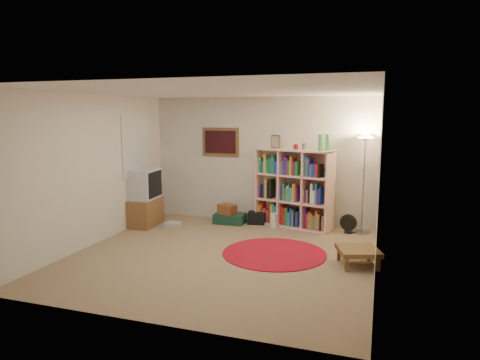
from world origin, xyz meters
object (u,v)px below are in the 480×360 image
object	(u,v)px
side_table	(358,251)
floor_fan	(348,224)
tv_stand	(143,198)
floor_lamp	(365,151)
suitcase	(230,218)
bookshelf	(293,189)

from	to	relation	value
side_table	floor_fan	bearing A→B (deg)	98.53
floor_fan	side_table	world-z (taller)	floor_fan
tv_stand	side_table	distance (m)	4.26
floor_lamp	suitcase	xyz separation A→B (m)	(-2.54, -0.08, -1.41)
floor_fan	tv_stand	world-z (taller)	tv_stand
floor_lamp	side_table	world-z (taller)	floor_lamp
bookshelf	floor_fan	bearing A→B (deg)	7.83
bookshelf	side_table	world-z (taller)	bookshelf
bookshelf	suitcase	size ratio (longest dim) A/B	2.97
floor_fan	suitcase	xyz separation A→B (m)	(-2.31, 0.01, -0.08)
floor_fan	floor_lamp	bearing A→B (deg)	36.15
bookshelf	tv_stand	distance (m)	2.92
floor_lamp	tv_stand	bearing A→B (deg)	-169.65
bookshelf	suitcase	bearing A→B (deg)	-157.32
floor_fan	side_table	xyz separation A→B (m)	(0.26, -1.70, 0.04)
bookshelf	tv_stand	world-z (taller)	bookshelf
suitcase	side_table	bearing A→B (deg)	-35.00
bookshelf	tv_stand	bearing A→B (deg)	-147.70
floor_fan	suitcase	bearing A→B (deg)	-164.55
floor_fan	tv_stand	bearing A→B (deg)	-154.60
bookshelf	floor_lamp	world-z (taller)	floor_lamp
bookshelf	side_table	size ratio (longest dim) A/B	2.55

